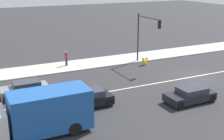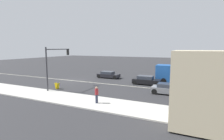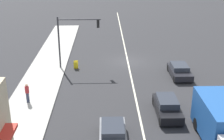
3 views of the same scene
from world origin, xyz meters
name	(u,v)px [view 1 (image 1 of 3)]	position (x,y,z in m)	size (l,w,h in m)	color
ground_plane	(9,109)	(0.00, 18.00, 0.00)	(160.00, 160.00, 0.00)	#2B2B2D
lane_marking_center	(193,77)	(0.00, 0.00, 0.00)	(0.16, 60.00, 0.01)	beige
traffic_signal_main	(145,31)	(6.12, 2.10, 3.90)	(4.59, 0.34, 5.60)	#333338
pedestrian	(66,58)	(9.24, 10.36, 1.00)	(0.34, 0.34, 1.67)	#282D42
warning_aframe_sign	(145,61)	(5.86, 2.15, 0.43)	(0.45, 0.53, 0.84)	yellow
delivery_truck	(36,114)	(-5.00, 16.98, 1.47)	(2.44, 7.50, 2.87)	silver
suv_grey	(25,89)	(2.20, 16.33, 0.63)	(1.82, 4.00, 1.30)	slate
suv_black	(86,99)	(-2.20, 12.52, 0.65)	(1.79, 4.21, 1.35)	black
sedan_dark	(190,95)	(-5.00, 4.63, 0.60)	(1.89, 4.07, 1.22)	black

